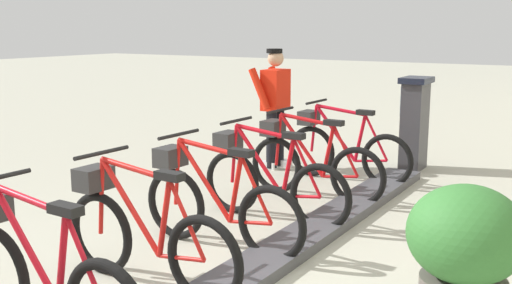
{
  "coord_description": "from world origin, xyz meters",
  "views": [
    {
      "loc": [
        -2.4,
        3.01,
        1.96
      ],
      "look_at": [
        0.5,
        -1.73,
        0.9
      ],
      "focal_mm": 42.6,
      "sensor_mm": 36.0,
      "label": 1
    }
  ],
  "objects_px": {
    "bike_docked_1": "(310,162)",
    "bike_docked_2": "(268,179)",
    "bike_docked_3": "(214,202)",
    "planter_bush": "(465,250)",
    "bike_docked_4": "(142,232)",
    "bike_docked_5": "(39,276)",
    "worker_near_rack": "(275,104)",
    "payment_kiosk": "(414,122)",
    "bike_docked_0": "(343,148)"
  },
  "relations": [
    {
      "from": "payment_kiosk",
      "to": "bike_docked_4",
      "type": "height_order",
      "value": "payment_kiosk"
    },
    {
      "from": "bike_docked_4",
      "to": "bike_docked_5",
      "type": "height_order",
      "value": "same"
    },
    {
      "from": "bike_docked_3",
      "to": "planter_bush",
      "type": "distance_m",
      "value": 2.27
    },
    {
      "from": "bike_docked_0",
      "to": "bike_docked_1",
      "type": "bearing_deg",
      "value": 90.0
    },
    {
      "from": "bike_docked_1",
      "to": "bike_docked_2",
      "type": "bearing_deg",
      "value": 90.0
    },
    {
      "from": "payment_kiosk",
      "to": "bike_docked_4",
      "type": "relative_size",
      "value": 0.74
    },
    {
      "from": "worker_near_rack",
      "to": "planter_bush",
      "type": "distance_m",
      "value": 4.77
    },
    {
      "from": "payment_kiosk",
      "to": "bike_docked_2",
      "type": "height_order",
      "value": "payment_kiosk"
    },
    {
      "from": "bike_docked_4",
      "to": "bike_docked_5",
      "type": "relative_size",
      "value": 1.0
    },
    {
      "from": "payment_kiosk",
      "to": "bike_docked_0",
      "type": "bearing_deg",
      "value": 63.11
    },
    {
      "from": "bike_docked_2",
      "to": "bike_docked_4",
      "type": "xyz_separation_m",
      "value": [
        0.0,
        1.9,
        0.0
      ]
    },
    {
      "from": "bike_docked_5",
      "to": "planter_bush",
      "type": "distance_m",
      "value": 2.72
    },
    {
      "from": "bike_docked_1",
      "to": "planter_bush",
      "type": "height_order",
      "value": "bike_docked_1"
    },
    {
      "from": "bike_docked_5",
      "to": "payment_kiosk",
      "type": "bearing_deg",
      "value": -95.57
    },
    {
      "from": "bike_docked_4",
      "to": "planter_bush",
      "type": "xyz_separation_m",
      "value": [
        -2.24,
        -0.59,
        0.11
      ]
    },
    {
      "from": "bike_docked_5",
      "to": "bike_docked_1",
      "type": "bearing_deg",
      "value": -90.0
    },
    {
      "from": "bike_docked_1",
      "to": "bike_docked_3",
      "type": "bearing_deg",
      "value": 90.0
    },
    {
      "from": "payment_kiosk",
      "to": "bike_docked_3",
      "type": "relative_size",
      "value": 0.74
    },
    {
      "from": "bike_docked_1",
      "to": "bike_docked_2",
      "type": "distance_m",
      "value": 0.95
    },
    {
      "from": "bike_docked_1",
      "to": "planter_bush",
      "type": "xyz_separation_m",
      "value": [
        -2.24,
        2.25,
        0.11
      ]
    },
    {
      "from": "planter_bush",
      "to": "bike_docked_3",
      "type": "bearing_deg",
      "value": -9.05
    },
    {
      "from": "bike_docked_5",
      "to": "worker_near_rack",
      "type": "relative_size",
      "value": 1.04
    },
    {
      "from": "bike_docked_0",
      "to": "worker_near_rack",
      "type": "height_order",
      "value": "worker_near_rack"
    },
    {
      "from": "bike_docked_0",
      "to": "bike_docked_5",
      "type": "height_order",
      "value": "same"
    },
    {
      "from": "bike_docked_3",
      "to": "worker_near_rack",
      "type": "distance_m",
      "value": 3.26
    },
    {
      "from": "payment_kiosk",
      "to": "worker_near_rack",
      "type": "bearing_deg",
      "value": 29.28
    },
    {
      "from": "bike_docked_3",
      "to": "bike_docked_4",
      "type": "height_order",
      "value": "same"
    },
    {
      "from": "bike_docked_3",
      "to": "worker_near_rack",
      "type": "xyz_separation_m",
      "value": [
        1.11,
        -3.03,
        0.48
      ]
    },
    {
      "from": "bike_docked_2",
      "to": "worker_near_rack",
      "type": "bearing_deg",
      "value": -61.91
    },
    {
      "from": "bike_docked_2",
      "to": "bike_docked_5",
      "type": "relative_size",
      "value": 1.0
    },
    {
      "from": "worker_near_rack",
      "to": "payment_kiosk",
      "type": "bearing_deg",
      "value": -150.72
    },
    {
      "from": "bike_docked_0",
      "to": "bike_docked_2",
      "type": "bearing_deg",
      "value": 90.0
    },
    {
      "from": "bike_docked_3",
      "to": "planter_bush",
      "type": "height_order",
      "value": "bike_docked_3"
    },
    {
      "from": "worker_near_rack",
      "to": "bike_docked_4",
      "type": "bearing_deg",
      "value": 105.6
    },
    {
      "from": "bike_docked_1",
      "to": "bike_docked_3",
      "type": "relative_size",
      "value": 1.0
    },
    {
      "from": "bike_docked_4",
      "to": "bike_docked_5",
      "type": "bearing_deg",
      "value": 90.0
    },
    {
      "from": "bike_docked_5",
      "to": "planter_bush",
      "type": "bearing_deg",
      "value": -145.47
    },
    {
      "from": "bike_docked_2",
      "to": "bike_docked_3",
      "type": "relative_size",
      "value": 1.0
    },
    {
      "from": "payment_kiosk",
      "to": "bike_docked_3",
      "type": "height_order",
      "value": "payment_kiosk"
    },
    {
      "from": "bike_docked_5",
      "to": "worker_near_rack",
      "type": "height_order",
      "value": "worker_near_rack"
    },
    {
      "from": "payment_kiosk",
      "to": "worker_near_rack",
      "type": "relative_size",
      "value": 0.77
    },
    {
      "from": "bike_docked_5",
      "to": "worker_near_rack",
      "type": "xyz_separation_m",
      "value": [
        1.11,
        -4.92,
        0.48
      ]
    },
    {
      "from": "worker_near_rack",
      "to": "bike_docked_5",
      "type": "bearing_deg",
      "value": 102.71
    },
    {
      "from": "payment_kiosk",
      "to": "bike_docked_1",
      "type": "bearing_deg",
      "value": 74.6
    },
    {
      "from": "bike_docked_4",
      "to": "planter_bush",
      "type": "distance_m",
      "value": 2.32
    },
    {
      "from": "bike_docked_1",
      "to": "bike_docked_3",
      "type": "height_order",
      "value": "same"
    },
    {
      "from": "bike_docked_2",
      "to": "worker_near_rack",
      "type": "relative_size",
      "value": 1.04
    },
    {
      "from": "bike_docked_5",
      "to": "planter_bush",
      "type": "relative_size",
      "value": 1.77
    },
    {
      "from": "bike_docked_2",
      "to": "bike_docked_4",
      "type": "distance_m",
      "value": 1.9
    },
    {
      "from": "bike_docked_1",
      "to": "worker_near_rack",
      "type": "height_order",
      "value": "worker_near_rack"
    }
  ]
}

